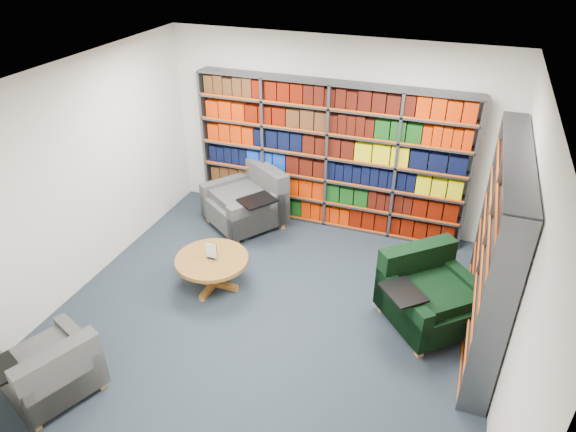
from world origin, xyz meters
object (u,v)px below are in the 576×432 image
(chair_teal_front, at_px, (53,372))
(coffee_table, at_px, (212,264))
(chair_teal_left, at_px, (250,202))
(chair_green_right, at_px, (427,295))

(chair_teal_front, relative_size, coffee_table, 1.17)
(chair_teal_left, height_order, chair_teal_front, chair_teal_left)
(chair_teal_left, xyz_separation_m, coffee_table, (0.18, -1.61, -0.02))
(chair_green_right, distance_m, coffee_table, 2.65)
(chair_teal_left, relative_size, coffee_table, 1.50)
(chair_teal_front, height_order, coffee_table, chair_teal_front)
(chair_green_right, relative_size, chair_teal_front, 1.25)
(chair_teal_front, distance_m, coffee_table, 2.20)
(chair_teal_front, bearing_deg, chair_green_right, 35.96)
(chair_teal_front, bearing_deg, chair_teal_left, 82.59)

